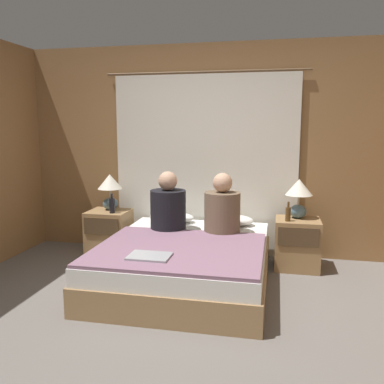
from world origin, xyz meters
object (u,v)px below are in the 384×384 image
Objects in this scene: beer_bottle_on_right_stand at (288,214)px; beer_bottle_on_left_stand at (112,205)px; bed at (186,262)px; pillow_left at (172,217)px; lamp_left at (110,187)px; person_right_in_bed at (222,209)px; lamp_right at (299,193)px; nightstand_right at (297,244)px; laptop_on_bed at (149,256)px; person_left_in_bed at (168,207)px; nightstand_left at (109,233)px; pillow_right at (230,220)px.

beer_bottle_on_left_stand is at bearing 180.00° from beer_bottle_on_right_stand.
bed is 3.65× the size of pillow_left.
person_right_in_bed is (1.40, -0.34, -0.14)m from lamp_left.
pillow_left is (-0.35, 0.77, 0.27)m from bed.
bed is 4.51× the size of lamp_left.
nightstand_right is at bearing -90.00° from lamp_right.
beer_bottle_on_left_stand reaches higher than beer_bottle_on_right_stand.
bed is 9.32× the size of beer_bottle_on_right_stand.
laptop_on_bed is (-0.48, -1.01, -0.22)m from person_right_in_bed.
person_left_in_bed is 0.59m from person_right_in_bed.
pillow_left reaches higher than laptop_on_bed.
person_left_in_bed reaches higher than nightstand_right.
person_right_in_bed is at bearing -161.19° from nightstand_right.
beer_bottle_on_right_stand is (2.08, -0.17, -0.19)m from lamp_left.
lamp_left is (-2.19, 0.07, 0.55)m from nightstand_right.
nightstand_left is 0.55m from lamp_left.
bed is at bearing -29.11° from beer_bottle_on_left_stand.
pillow_right is 1.38m from beer_bottle_on_left_stand.
nightstand_right is 1.27× the size of lamp_left.
beer_bottle_on_right_stand is (0.98, 0.56, 0.42)m from bed.
beer_bottle_on_right_stand is at bearing -122.49° from lamp_right.
pillow_left is at bearing 8.42° from nightstand_left.
person_right_in_bed is (0.59, 0.00, -0.00)m from person_left_in_bed.
nightstand_left is at bearing -178.15° from lamp_right.
lamp_left is 1.22× the size of laptop_on_bed.
person_left_in_bed is at bearing -18.41° from nightstand_left.
bed is 0.89m from pillow_right.
beer_bottle_on_left_stand is at bearing 125.09° from laptop_on_bed.
lamp_left is 1.67m from laptop_on_bed.
laptop_on_bed is at bearing -83.89° from person_left_in_bed.
lamp_left is (-1.10, 0.73, 0.61)m from bed.
person_left_in_bed is (-1.38, -0.34, -0.14)m from lamp_right.
pillow_right is at bearing 31.00° from person_left_in_bed.
nightstand_right is 2.63× the size of beer_bottle_on_right_stand.
nightstand_right is 1.55× the size of laptop_on_bed.
lamp_left reaches higher than pillow_left.
beer_bottle_on_right_stand is at bearing -18.63° from pillow_right.
nightstand_left is 2.19m from nightstand_right.
nightstand_left is 1.55× the size of laptop_on_bed.
person_right_in_bed is 2.79× the size of beer_bottle_on_left_stand.
person_right_in_bed is (0.65, -0.38, 0.20)m from pillow_left.
bed is at bearing -33.77° from lamp_left.
lamp_left is 2.07× the size of beer_bottle_on_right_stand.
pillow_right is 0.76m from person_left_in_bed.
lamp_left is 0.67× the size of person_right_in_bed.
person_left_in_bed is at bearing -168.95° from nightstand_right.
nightstand_left is 2.63× the size of beer_bottle_on_right_stand.
beer_bottle_on_left_stand is (0.09, -0.17, -0.18)m from lamp_left.
person_right_in_bed is (-0.04, -0.38, 0.20)m from pillow_right.
beer_bottle_on_left_stand reaches higher than bed.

